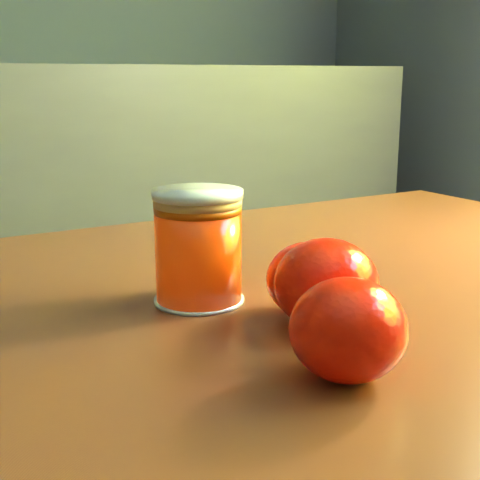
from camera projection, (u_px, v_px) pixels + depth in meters
name	position (u px, v px, depth m)	size (l,w,h in m)	color
table	(306.00, 375.00, 0.62)	(0.99, 0.74, 0.69)	brown
juice_glass	(198.00, 247.00, 0.54)	(0.07, 0.07, 0.09)	red
orange_front	(326.00, 284.00, 0.49)	(0.08, 0.08, 0.07)	#FF1B05
orange_back	(309.00, 280.00, 0.51)	(0.07, 0.07, 0.06)	#FF1B05
orange_extra	(348.00, 330.00, 0.40)	(0.07, 0.07, 0.06)	#FF1B05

